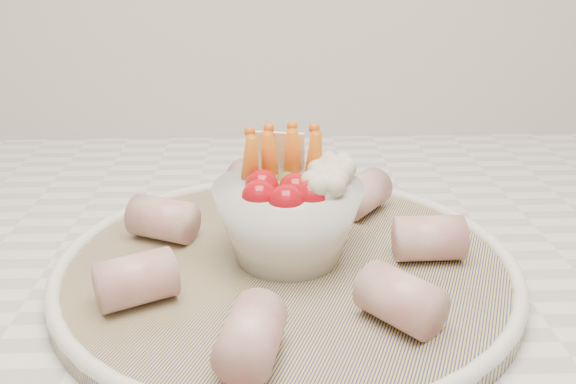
{
  "coord_description": "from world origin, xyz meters",
  "views": [
    {
      "loc": [
        0.02,
        0.89,
        1.19
      ],
      "look_at": [
        0.04,
        1.37,
        0.99
      ],
      "focal_mm": 40.0,
      "sensor_mm": 36.0,
      "label": 1
    }
  ],
  "objects": [
    {
      "name": "cured_meat_rolls",
      "position": [
        0.04,
        1.36,
        0.95
      ],
      "size": [
        0.29,
        0.32,
        0.04
      ],
      "color": "#B55255",
      "rests_on": "serving_platter"
    },
    {
      "name": "veggie_bowl",
      "position": [
        0.04,
        1.37,
        0.98
      ],
      "size": [
        0.12,
        0.12,
        0.1
      ],
      "color": "silver",
      "rests_on": "serving_platter"
    },
    {
      "name": "serving_platter",
      "position": [
        0.04,
        1.36,
        0.93
      ],
      "size": [
        0.49,
        0.49,
        0.02
      ],
      "color": "navy",
      "rests_on": "kitchen_counter"
    }
  ]
}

